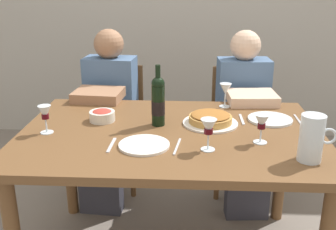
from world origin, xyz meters
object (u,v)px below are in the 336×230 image
dinner_plate_left_setting (270,119)px  dinner_plate_right_setting (144,145)px  wine_glass_left_diner (225,90)px  water_pitcher (311,141)px  baked_tart (210,119)px  dining_table (171,148)px  wine_glass_right_diner (209,128)px  wine_glass_spare (262,123)px  chair_right (238,120)px  wine_glass_centre (45,114)px  diner_left (107,113)px  salad_bowl (102,115)px  wine_bottle (158,101)px  diner_right (245,116)px  chair_left (117,118)px

dinner_plate_left_setting → dinner_plate_right_setting: size_ratio=1.01×
wine_glass_left_diner → water_pitcher: bearing=-67.2°
dinner_plate_left_setting → baked_tart: bearing=-167.4°
dining_table → wine_glass_right_diner: 0.34m
wine_glass_spare → chair_right: size_ratio=0.16×
wine_glass_centre → diner_left: size_ratio=0.12×
water_pitcher → salad_bowl: 1.06m
wine_bottle → wine_glass_left_diner: (0.37, 0.32, -0.03)m
wine_glass_left_diner → salad_bowl: bearing=-157.8°
chair_right → diner_right: 0.26m
wine_glass_spare → diner_left: (-0.88, 0.79, -0.24)m
chair_right → diner_left: bearing=10.1°
salad_bowl → diner_left: (-0.09, 0.54, -0.18)m
water_pitcher → wine_glass_centre: water_pitcher is taller
dinner_plate_left_setting → chair_left: size_ratio=0.27×
salad_bowl → diner_left: 0.58m
chair_right → wine_bottle: bearing=53.7°
wine_glass_left_diner → wine_glass_right_diner: size_ratio=0.97×
salad_bowl → wine_glass_spare: bearing=-17.5°
wine_glass_right_diner → dinner_plate_left_setting: wine_glass_right_diner is taller
wine_bottle → wine_glass_centre: size_ratio=2.25×
baked_tart → dinner_plate_left_setting: 0.33m
dining_table → diner_right: diner_right is taller
wine_glass_left_diner → chair_left: (-0.74, 0.50, -0.37)m
chair_right → baked_tart: bearing=68.8°
wine_glass_centre → diner_left: 0.78m
dinner_plate_left_setting → wine_bottle: bearing=-170.7°
wine_glass_spare → dinner_plate_right_setting: (-0.53, -0.07, -0.09)m
dinner_plate_left_setting → dinner_plate_right_setting: (-0.64, -0.37, 0.00)m
dining_table → wine_glass_spare: (0.42, -0.12, 0.19)m
salad_bowl → chair_right: chair_right is taller
wine_glass_centre → wine_glass_spare: 1.03m
water_pitcher → chair_right: (-0.15, 1.19, -0.35)m
dinner_plate_left_setting → chair_right: 0.77m
baked_tart → salad_bowl: bearing=178.2°
diner_right → chair_right: bearing=-90.7°
baked_tart → dinner_plate_right_setting: (-0.31, -0.30, -0.02)m
wine_glass_spare → chair_left: wine_glass_spare is taller
wine_glass_centre → diner_left: (0.15, 0.72, -0.24)m
salad_bowl → wine_glass_left_diner: (0.67, 0.27, 0.07)m
dining_table → dinner_plate_left_setting: size_ratio=6.37×
salad_bowl → chair_left: 0.83m
chair_right → water_pitcher: bearing=93.2°
wine_glass_right_diner → chair_left: (-0.62, 1.12, -0.37)m
wine_glass_left_diner → wine_glass_spare: bearing=-77.0°
wine_glass_spare → dinner_plate_right_setting: bearing=-172.5°
salad_bowl → dining_table: bearing=-18.7°
baked_tart → wine_glass_left_diner: wine_glass_left_diner is taller
salad_bowl → wine_glass_spare: wine_glass_spare is taller
dinner_plate_right_setting → baked_tart: bearing=44.0°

